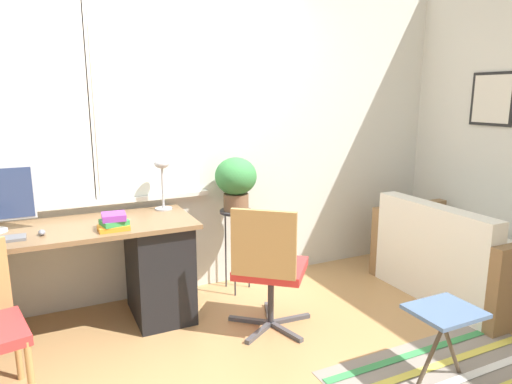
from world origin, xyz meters
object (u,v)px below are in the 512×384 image
object	(u,v)px
couch_loveseat	(458,261)
potted_plant	(236,180)
mouse	(42,232)
book_stack	(114,222)
office_chair_swivel	(269,267)
desk_lamp	(162,174)
folding_stool	(444,317)
plant_stand	(236,220)

from	to	relation	value
couch_loveseat	potted_plant	world-z (taller)	potted_plant
potted_plant	mouse	bearing A→B (deg)	-169.42
mouse	potted_plant	size ratio (longest dim) A/B	0.16
book_stack	office_chair_swivel	xyz separation A→B (m)	(0.95, -0.38, -0.34)
desk_lamp	folding_stool	size ratio (longest dim) A/B	0.87
mouse	couch_loveseat	world-z (taller)	mouse
office_chair_swivel	plant_stand	distance (m)	0.74
office_chair_swivel	plant_stand	size ratio (longest dim) A/B	1.31
mouse	office_chair_swivel	xyz separation A→B (m)	(1.38, -0.45, -0.30)
plant_stand	couch_loveseat	bearing A→B (deg)	-27.46
office_chair_swivel	folding_stool	xyz separation A→B (m)	(0.63, -0.94, -0.08)
desk_lamp	office_chair_swivel	bearing A→B (deg)	-56.11
book_stack	plant_stand	size ratio (longest dim) A/B	0.28
couch_loveseat	plant_stand	distance (m)	1.86
mouse	potted_plant	xyz separation A→B (m)	(1.45, 0.27, 0.17)
book_stack	potted_plant	xyz separation A→B (m)	(1.02, 0.34, 0.14)
plant_stand	folding_stool	size ratio (longest dim) A/B	1.54
couch_loveseat	folding_stool	world-z (taller)	couch_loveseat
book_stack	potted_plant	bearing A→B (deg)	18.59
plant_stand	book_stack	bearing A→B (deg)	-161.41
mouse	folding_stool	distance (m)	2.48
potted_plant	folding_stool	size ratio (longest dim) A/B	0.96
desk_lamp	office_chair_swivel	size ratio (longest dim) A/B	0.43
desk_lamp	folding_stool	world-z (taller)	desk_lamp
couch_loveseat	plant_stand	size ratio (longest dim) A/B	1.85
mouse	book_stack	bearing A→B (deg)	-9.40
desk_lamp	couch_loveseat	size ratio (longest dim) A/B	0.30
desk_lamp	couch_loveseat	bearing A→B (deg)	-21.97
folding_stool	office_chair_swivel	bearing A→B (deg)	124.07
couch_loveseat	office_chair_swivel	bearing A→B (deg)	85.92
potted_plant	folding_stool	distance (m)	1.84
book_stack	mouse	bearing A→B (deg)	170.60
desk_lamp	folding_stool	distance (m)	2.16
mouse	book_stack	xyz separation A→B (m)	(0.43, -0.07, 0.03)
desk_lamp	potted_plant	distance (m)	0.60
potted_plant	folding_stool	world-z (taller)	potted_plant
office_chair_swivel	couch_loveseat	xyz separation A→B (m)	(1.69, -0.12, -0.20)
mouse	office_chair_swivel	distance (m)	1.48
desk_lamp	plant_stand	bearing A→B (deg)	-4.68
book_stack	plant_stand	world-z (taller)	book_stack
office_chair_swivel	couch_loveseat	distance (m)	1.71
desk_lamp	potted_plant	xyz separation A→B (m)	(0.59, -0.05, -0.09)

